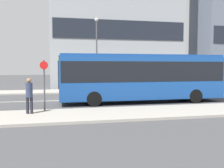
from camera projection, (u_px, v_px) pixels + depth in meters
ground_plane at (78, 100)px, 18.88m from camera, size 120.00×120.00×0.00m
sidewalk_near at (88, 115)px, 12.78m from camera, size 44.00×3.50×0.13m
sidewalk_far at (73, 91)px, 24.97m from camera, size 44.00×3.50×0.13m
lane_centerline at (78, 100)px, 18.88m from camera, size 41.80×0.16×0.01m
city_bus at (141, 75)px, 17.62m from camera, size 11.48×2.63×3.35m
parked_car_0 at (196, 85)px, 24.55m from camera, size 4.31×1.79×1.44m
pedestrian_near_stop at (29, 93)px, 12.66m from camera, size 0.35×0.34×1.82m
bus_stop_sign at (44, 81)px, 13.49m from camera, size 0.44×0.12×2.74m
street_lamp at (97, 47)px, 24.28m from camera, size 0.36×0.36×7.11m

